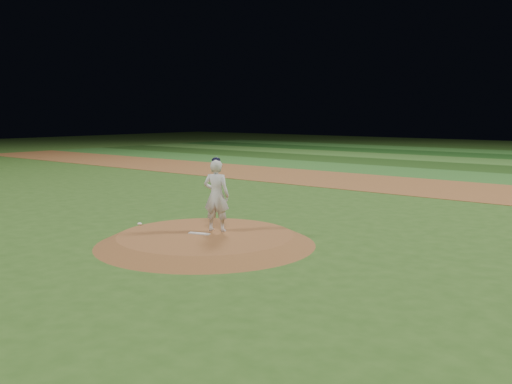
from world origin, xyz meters
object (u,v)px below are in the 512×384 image
(pitching_rubber, at_px, (199,234))
(rosin_bag, at_px, (140,224))
(pitchers_mound, at_px, (206,239))
(pitcher_on_mound, at_px, (216,195))

(pitching_rubber, xyz_separation_m, rosin_bag, (-2.07, -0.20, 0.02))
(pitchers_mound, relative_size, rosin_bag, 43.25)
(pitchers_mound, distance_m, pitching_rubber, 0.21)
(pitchers_mound, xyz_separation_m, rosin_bag, (-2.20, -0.29, 0.16))
(pitcher_on_mound, bearing_deg, pitchers_mound, -84.44)
(pitchers_mound, bearing_deg, pitching_rubber, -144.20)
(pitchers_mound, distance_m, pitcher_on_mound, 1.15)
(pitching_rubber, relative_size, pitcher_on_mound, 0.29)
(pitching_rubber, height_order, rosin_bag, rosin_bag)
(rosin_bag, bearing_deg, pitching_rubber, 5.44)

